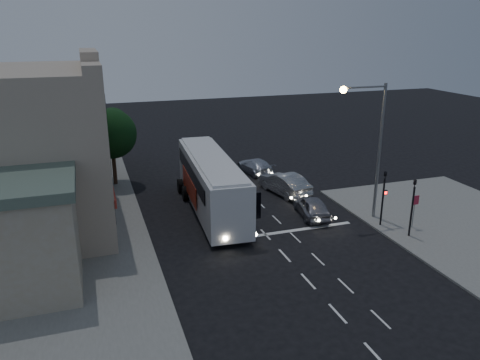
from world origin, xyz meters
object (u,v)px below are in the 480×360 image
object	(u,v)px
tour_bus	(211,182)
regulatory_sign	(415,206)
car_sedan_a	(284,183)
traffic_signal_side	(413,201)
car_suv	(312,206)
traffic_signal_main	(384,192)
car_sedan_b	(255,166)
street_tree	(111,132)
streetlight	(372,137)

from	to	relation	value
tour_bus	regulatory_sign	size ratio (longest dim) A/B	5.93
car_sedan_a	regulatory_sign	xyz separation A→B (m)	(5.13, -8.90, 0.76)
tour_bus	regulatory_sign	bearing A→B (deg)	-28.85
car_sedan_a	traffic_signal_side	bearing A→B (deg)	101.15
car_suv	car_sedan_a	xyz separation A→B (m)	(0.06, 4.87, 0.12)
tour_bus	traffic_signal_side	bearing A→B (deg)	-34.67
traffic_signal_main	regulatory_sign	xyz separation A→B (m)	(1.70, -1.01, -0.82)
car_suv	traffic_signal_main	xyz separation A→B (m)	(3.48, -3.02, 1.70)
car_suv	car_sedan_b	size ratio (longest dim) A/B	0.91
car_sedan_b	regulatory_sign	distance (m)	15.63
car_sedan_b	street_tree	xyz separation A→B (m)	(-12.10, 0.62, 3.83)
car_suv	street_tree	world-z (taller)	street_tree
car_suv	car_sedan_b	world-z (taller)	car_suv
traffic_signal_side	streetlight	bearing A→B (deg)	105.70
traffic_signal_main	street_tree	distance (m)	21.38
traffic_signal_side	street_tree	xyz separation A→B (m)	(-16.51, 16.22, 2.08)
traffic_signal_side	regulatory_sign	xyz separation A→B (m)	(1.00, 0.96, -0.82)
car_sedan_a	traffic_signal_side	size ratio (longest dim) A/B	1.24
traffic_signal_main	streetlight	bearing A→B (deg)	100.20
car_sedan_a	traffic_signal_side	distance (m)	10.81
car_sedan_b	regulatory_sign	size ratio (longest dim) A/B	2.10
car_sedan_b	traffic_signal_side	world-z (taller)	traffic_signal_side
car_sedan_b	traffic_signal_main	world-z (taller)	traffic_signal_main
traffic_signal_side	traffic_signal_main	bearing A→B (deg)	109.49
traffic_signal_side	street_tree	distance (m)	23.24
streetlight	regulatory_sign	bearing A→B (deg)	-51.25
car_suv	traffic_signal_side	world-z (taller)	traffic_signal_side
car_suv	traffic_signal_side	distance (m)	6.74
traffic_signal_main	traffic_signal_side	xyz separation A→B (m)	(0.70, -1.98, 0.00)
car_sedan_a	car_sedan_b	xyz separation A→B (m)	(-0.28, 5.73, -0.17)
car_suv	streetlight	bearing A→B (deg)	162.17
car_sedan_a	car_sedan_b	distance (m)	5.74
regulatory_sign	tour_bus	bearing A→B (deg)	147.51
car_suv	traffic_signal_side	bearing A→B (deg)	138.46
regulatory_sign	streetlight	distance (m)	5.18
tour_bus	traffic_signal_side	world-z (taller)	traffic_signal_side
tour_bus	car_sedan_a	size ratio (longest dim) A/B	2.57
traffic_signal_main	regulatory_sign	distance (m)	2.14
traffic_signal_side	regulatory_sign	world-z (taller)	traffic_signal_side
car_suv	traffic_signal_main	world-z (taller)	traffic_signal_main
car_sedan_a	streetlight	distance (m)	8.71
traffic_signal_side	street_tree	bearing A→B (deg)	135.50
tour_bus	car_sedan_a	bearing A→B (deg)	18.04
car_suv	car_sedan_b	xyz separation A→B (m)	(-0.23, 10.60, -0.05)
traffic_signal_main	regulatory_sign	bearing A→B (deg)	-30.84
streetlight	street_tree	size ratio (longest dim) A/B	1.45
tour_bus	streetlight	xyz separation A→B (m)	(9.48, -4.85, 3.59)
car_sedan_a	traffic_signal_main	bearing A→B (deg)	101.94
tour_bus	traffic_signal_main	xyz separation A→B (m)	(9.74, -6.27, 0.28)
tour_bus	traffic_signal_side	size ratio (longest dim) A/B	3.18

